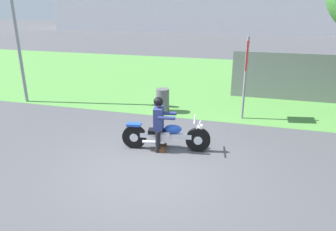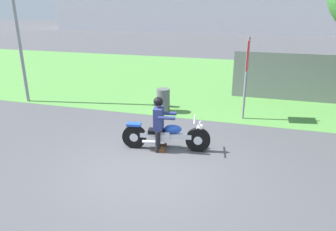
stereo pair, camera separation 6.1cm
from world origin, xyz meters
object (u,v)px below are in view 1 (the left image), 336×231
object	(u,v)px
motorcycle_lead	(166,136)
trash_can	(163,100)
sign_banner	(246,66)
rider_lead	(159,119)
streetlight_pole	(15,7)

from	to	relation	value
motorcycle_lead	trash_can	world-z (taller)	motorcycle_lead
trash_can	sign_banner	size ratio (longest dim) A/B	0.31
motorcycle_lead	trash_can	size ratio (longest dim) A/B	2.76
rider_lead	streetlight_pole	size ratio (longest dim) A/B	0.26
rider_lead	sign_banner	bearing A→B (deg)	47.80
trash_can	sign_banner	distance (m)	2.99
rider_lead	trash_can	xyz separation A→B (m)	(-0.78, 2.87, -0.40)
motorcycle_lead	rider_lead	size ratio (longest dim) A/B	1.61
motorcycle_lead	rider_lead	bearing A→B (deg)	179.14
sign_banner	rider_lead	bearing A→B (deg)	-122.89
motorcycle_lead	streetlight_pole	size ratio (longest dim) A/B	0.41
trash_can	sign_banner	xyz separation A→B (m)	(2.68, 0.06, 1.32)
motorcycle_lead	sign_banner	distance (m)	3.64
motorcycle_lead	sign_banner	xyz separation A→B (m)	(1.73, 2.91, 1.34)
motorcycle_lead	sign_banner	size ratio (longest dim) A/B	0.86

